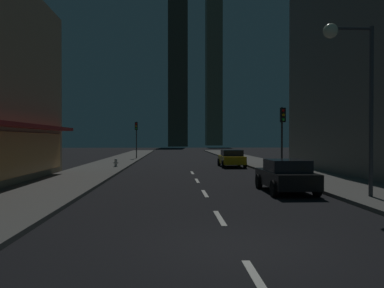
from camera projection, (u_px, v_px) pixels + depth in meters
ground_plane at (186, 162)px, 40.36m from camera, size 78.00×136.00×0.10m
sidewalk_right at (253, 161)px, 40.72m from camera, size 4.00×76.00×0.15m
sidewalk_left at (117, 161)px, 40.00m from camera, size 4.00×76.00×0.15m
lane_marking_center at (205, 194)px, 16.79m from camera, size 0.16×23.00×0.01m
skyscraper_distant_tall at (178, 75)px, 126.19m from camera, size 6.20×8.27×46.38m
skyscraper_distant_mid at (214, 62)px, 148.23m from camera, size 5.87×7.76×63.10m
car_parked_near at (286, 176)px, 17.20m from camera, size 1.98×4.24×1.45m
car_parked_far at (232, 158)px, 32.91m from camera, size 1.98×4.24×1.45m
fire_hydrant_far_left at (116, 163)px, 31.22m from camera, size 0.42×0.30×0.65m
traffic_light_near_right at (283, 126)px, 24.46m from camera, size 0.32×0.48×4.20m
traffic_light_far_left at (136, 132)px, 44.90m from camera, size 0.32×0.48×4.20m
street_lamp_right at (350, 68)px, 14.88m from camera, size 1.96×0.56×6.58m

